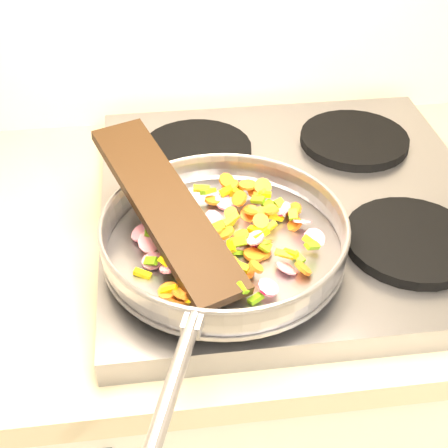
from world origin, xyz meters
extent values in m
cube|color=#939399|center=(-0.70, 1.67, 0.92)|extent=(0.60, 0.60, 0.04)
cylinder|color=black|center=(-0.84, 1.52, 0.95)|extent=(0.19, 0.19, 0.02)
cylinder|color=black|center=(-0.56, 1.52, 0.95)|extent=(0.19, 0.19, 0.02)
cylinder|color=black|center=(-0.84, 1.81, 0.95)|extent=(0.19, 0.19, 0.02)
cylinder|color=black|center=(-0.56, 1.81, 0.95)|extent=(0.19, 0.19, 0.02)
cylinder|color=#9E9EA5|center=(-0.83, 1.53, 0.96)|extent=(0.33, 0.33, 0.01)
torus|color=#9E9EA5|center=(-0.83, 1.53, 0.98)|extent=(0.37, 0.37, 0.04)
torus|color=#9E9EA5|center=(-0.83, 1.53, 1.00)|extent=(0.33, 0.33, 0.01)
cylinder|color=#9E9EA5|center=(-0.91, 1.28, 1.00)|extent=(0.08, 0.19, 0.02)
cube|color=#9E9EA5|center=(-0.88, 1.37, 0.99)|extent=(0.03, 0.04, 0.02)
cylinder|color=#D21445|center=(-0.83, 1.58, 0.97)|extent=(0.04, 0.04, 0.03)
cylinder|color=orange|center=(-0.91, 1.44, 0.97)|extent=(0.04, 0.04, 0.01)
cube|color=#65A313|center=(-0.74, 1.59, 0.98)|extent=(0.02, 0.02, 0.01)
cube|color=#65A313|center=(-0.82, 1.42, 0.99)|extent=(0.02, 0.02, 0.01)
cube|color=#65A313|center=(-0.91, 1.54, 0.98)|extent=(0.02, 0.02, 0.01)
cylinder|color=orange|center=(-0.91, 1.59, 0.97)|extent=(0.04, 0.04, 0.01)
cylinder|color=orange|center=(-0.85, 1.51, 0.97)|extent=(0.04, 0.04, 0.01)
cube|color=#D5B807|center=(-0.76, 1.55, 0.97)|extent=(0.03, 0.02, 0.02)
cube|color=#D5B807|center=(-0.75, 1.57, 0.97)|extent=(0.03, 0.01, 0.02)
cube|color=#65A313|center=(-0.72, 1.49, 0.98)|extent=(0.03, 0.02, 0.02)
cylinder|color=orange|center=(-0.82, 1.54, 0.98)|extent=(0.03, 0.03, 0.02)
cube|color=#65A313|center=(-0.81, 1.51, 0.98)|extent=(0.02, 0.02, 0.02)
cube|color=#D5B807|center=(-0.75, 1.49, 0.98)|extent=(0.03, 0.02, 0.01)
cylinder|color=#D21445|center=(-0.79, 1.53, 0.97)|extent=(0.03, 0.03, 0.02)
cube|color=#D5B807|center=(-0.91, 1.59, 0.98)|extent=(0.01, 0.02, 0.02)
cylinder|color=orange|center=(-0.84, 1.44, 0.97)|extent=(0.03, 0.03, 0.02)
cylinder|color=orange|center=(-0.72, 1.58, 0.98)|extent=(0.03, 0.03, 0.03)
cube|color=#D5B807|center=(-0.85, 1.57, 0.97)|extent=(0.02, 0.02, 0.01)
cylinder|color=orange|center=(-0.81, 1.45, 0.96)|extent=(0.03, 0.03, 0.03)
cylinder|color=orange|center=(-0.88, 1.54, 0.97)|extent=(0.03, 0.03, 0.01)
cube|color=#D5B807|center=(-0.81, 1.63, 0.98)|extent=(0.02, 0.02, 0.02)
cylinder|color=orange|center=(-0.84, 1.46, 0.98)|extent=(0.03, 0.03, 0.02)
cylinder|color=#D21445|center=(-0.87, 1.44, 0.97)|extent=(0.04, 0.04, 0.01)
cube|color=#D5B807|center=(-0.86, 1.49, 0.97)|extent=(0.03, 0.02, 0.01)
cylinder|color=#D21445|center=(-0.75, 1.47, 0.97)|extent=(0.04, 0.04, 0.02)
cube|color=#65A313|center=(-0.72, 1.57, 0.98)|extent=(0.02, 0.02, 0.01)
cylinder|color=orange|center=(-0.80, 1.54, 0.97)|extent=(0.03, 0.03, 0.01)
cube|color=#D5B807|center=(-0.75, 1.48, 0.98)|extent=(0.02, 0.02, 0.01)
cube|color=#D5B807|center=(-0.79, 1.62, 0.98)|extent=(0.02, 0.02, 0.01)
cube|color=#D5B807|center=(-0.77, 1.56, 0.97)|extent=(0.02, 0.03, 0.01)
cube|color=#D5B807|center=(-0.85, 1.51, 0.97)|extent=(0.03, 0.02, 0.01)
cylinder|color=orange|center=(-0.82, 1.47, 0.98)|extent=(0.02, 0.03, 0.02)
cylinder|color=#D21445|center=(-0.88, 1.51, 0.98)|extent=(0.03, 0.04, 0.03)
cube|color=#D5B807|center=(-0.87, 1.57, 0.97)|extent=(0.02, 0.01, 0.01)
cylinder|color=#D21445|center=(-0.79, 1.52, 0.99)|extent=(0.04, 0.04, 0.02)
cube|color=#65A313|center=(-0.86, 1.46, 0.97)|extent=(0.02, 0.01, 0.02)
cube|color=#D5B807|center=(-0.88, 1.48, 0.98)|extent=(0.02, 0.02, 0.01)
cube|color=#65A313|center=(-0.87, 1.55, 0.98)|extent=(0.02, 0.02, 0.01)
cube|color=#65A313|center=(-0.85, 1.52, 0.98)|extent=(0.02, 0.02, 0.01)
cylinder|color=orange|center=(-0.76, 1.62, 0.98)|extent=(0.03, 0.03, 0.01)
cylinder|color=orange|center=(-0.78, 1.64, 0.98)|extent=(0.04, 0.04, 0.01)
cube|color=#65A313|center=(-0.80, 1.42, 0.97)|extent=(0.02, 0.02, 0.01)
cylinder|color=#D21445|center=(-0.88, 1.60, 0.98)|extent=(0.05, 0.05, 0.02)
cube|color=#65A313|center=(-0.82, 1.44, 0.97)|extent=(0.03, 0.01, 0.02)
cylinder|color=orange|center=(-0.83, 1.48, 0.98)|extent=(0.03, 0.03, 0.01)
cylinder|color=orange|center=(-0.77, 1.64, 0.97)|extent=(0.03, 0.03, 0.02)
cube|color=#D5B807|center=(-0.91, 1.44, 0.98)|extent=(0.02, 0.01, 0.02)
cylinder|color=orange|center=(-0.90, 1.60, 0.97)|extent=(0.03, 0.03, 0.01)
cylinder|color=orange|center=(-0.80, 1.46, 0.98)|extent=(0.03, 0.03, 0.02)
cylinder|color=orange|center=(-0.78, 1.50, 0.97)|extent=(0.03, 0.03, 0.02)
cube|color=#65A313|center=(-0.90, 1.49, 0.98)|extent=(0.02, 0.02, 0.01)
cylinder|color=orange|center=(-0.79, 1.61, 0.98)|extent=(0.02, 0.03, 0.03)
cylinder|color=#D21445|center=(-0.92, 1.61, 0.98)|extent=(0.03, 0.03, 0.01)
cylinder|color=#D21445|center=(-0.74, 1.58, 0.98)|extent=(0.03, 0.04, 0.02)
cylinder|color=orange|center=(-0.75, 1.58, 0.98)|extent=(0.02, 0.02, 0.01)
cylinder|color=orange|center=(-0.80, 1.65, 0.98)|extent=(0.04, 0.04, 0.02)
cube|color=#65A313|center=(-0.92, 1.60, 0.97)|extent=(0.01, 0.02, 0.01)
cylinder|color=orange|center=(-0.87, 1.50, 0.98)|extent=(0.03, 0.03, 0.02)
cube|color=#65A313|center=(-0.81, 1.51, 0.97)|extent=(0.03, 0.02, 0.02)
cylinder|color=#D21445|center=(-0.89, 1.57, 0.97)|extent=(0.04, 0.04, 0.03)
cylinder|color=orange|center=(-0.72, 1.59, 0.97)|extent=(0.03, 0.03, 0.02)
cube|color=#D5B807|center=(-0.94, 1.49, 0.97)|extent=(0.03, 0.02, 0.01)
cylinder|color=orange|center=(-0.81, 1.58, 0.98)|extent=(0.03, 0.02, 0.02)
cube|color=#D5B807|center=(-0.85, 1.55, 0.97)|extent=(0.03, 0.02, 0.01)
cylinder|color=#D21445|center=(-0.93, 1.51, 0.97)|extent=(0.04, 0.04, 0.01)
cylinder|color=orange|center=(-0.83, 1.63, 0.97)|extent=(0.03, 0.03, 0.01)
cube|color=#65A313|center=(-0.90, 1.61, 0.97)|extent=(0.02, 0.02, 0.01)
cylinder|color=orange|center=(-0.86, 1.42, 0.97)|extent=(0.02, 0.02, 0.01)
cylinder|color=orange|center=(-0.89, 1.43, 0.98)|extent=(0.03, 0.03, 0.02)
cylinder|color=orange|center=(-0.81, 1.47, 0.97)|extent=(0.04, 0.04, 0.01)
cube|color=#D5B807|center=(-0.79, 1.65, 0.98)|extent=(0.02, 0.02, 0.01)
cube|color=#D5B807|center=(-0.78, 1.52, 0.99)|extent=(0.02, 0.02, 0.02)
cube|color=#D5B807|center=(-0.83, 1.51, 0.97)|extent=(0.02, 0.01, 0.02)
cylinder|color=orange|center=(-0.87, 1.43, 0.97)|extent=(0.03, 0.02, 0.02)
cylinder|color=orange|center=(-0.73, 1.46, 0.97)|extent=(0.03, 0.03, 0.02)
cube|color=#65A313|center=(-0.92, 1.61, 0.97)|extent=(0.02, 0.02, 0.01)
cube|color=#D5B807|center=(-0.76, 1.62, 0.98)|extent=(0.02, 0.01, 0.01)
cylinder|color=orange|center=(-0.79, 1.50, 0.97)|extent=(0.03, 0.03, 0.01)
cylinder|color=orange|center=(-0.77, 1.56, 0.98)|extent=(0.03, 0.03, 0.02)
cylinder|color=#D21445|center=(-0.89, 1.57, 0.98)|extent=(0.03, 0.03, 0.01)
cylinder|color=orange|center=(-0.89, 1.60, 0.97)|extent=(0.03, 0.03, 0.02)
cube|color=#65A313|center=(-0.78, 1.51, 0.98)|extent=(0.02, 0.02, 0.02)
cube|color=#65A313|center=(-0.88, 1.53, 0.98)|extent=(0.03, 0.02, 0.02)
cylinder|color=#D21445|center=(-0.81, 1.62, 0.97)|extent=(0.05, 0.05, 0.01)
cylinder|color=orange|center=(-0.78, 1.59, 0.97)|extent=(0.03, 0.03, 0.01)
cube|color=#65A313|center=(-0.93, 1.50, 0.98)|extent=(0.02, 0.02, 0.02)
cylinder|color=#D21445|center=(-0.70, 1.52, 0.97)|extent=(0.04, 0.04, 0.03)
cylinder|color=#D21445|center=(-0.93, 1.53, 0.98)|extent=(0.04, 0.03, 0.02)
cylinder|color=orange|center=(-0.93, 1.54, 0.96)|extent=(0.03, 0.02, 0.01)
cylinder|color=orange|center=(-0.90, 1.43, 0.97)|extent=(0.03, 0.03, 0.03)
cube|color=#65A313|center=(-0.77, 1.61, 0.98)|extent=(0.02, 0.02, 0.01)
cube|color=#D5B807|center=(-0.80, 1.64, 0.97)|extent=(0.01, 0.03, 0.01)
cube|color=#D5B807|center=(-0.71, 1.51, 0.97)|extent=(0.02, 0.02, 0.02)
cube|color=#D5B807|center=(-0.78, 1.55, 0.97)|extent=(0.02, 0.02, 0.01)
cylinder|color=orange|center=(-0.88, 1.43, 0.98)|extent=(0.03, 0.03, 0.01)
cube|color=#D5B807|center=(-0.91, 1.48, 0.99)|extent=(0.02, 0.02, 0.02)
cube|color=#65A313|center=(-0.84, 1.64, 0.98)|extent=(0.03, 0.02, 0.02)
cylinder|color=orange|center=(-0.81, 1.65, 0.98)|extent=(0.03, 0.03, 0.02)
cube|color=#D5B807|center=(-0.82, 1.47, 0.98)|extent=(0.03, 0.02, 0.01)
cylinder|color=orange|center=(-0.72, 1.56, 0.97)|extent=(0.03, 0.03, 0.03)
cube|color=#65A313|center=(-0.73, 1.49, 0.97)|extent=(0.02, 0.02, 0.01)
cylinder|color=orange|center=(-0.84, 1.55, 0.98)|extent=(0.03, 0.03, 0.01)
cylinder|color=#D21445|center=(-0.94, 1.56, 0.98)|extent=(0.03, 0.03, 0.02)
cylinder|color=orange|center=(-0.78, 1.52, 0.98)|extent=(0.04, 0.03, 0.03)
cube|color=#D5B807|center=(-0.81, 1.56, 0.98)|extent=(0.03, 0.02, 0.02)
cylinder|color=#D21445|center=(-0.79, 1.43, 0.98)|extent=(0.04, 0.04, 0.02)
cylinder|color=orange|center=(-0.75, 1.57, 0.98)|extent=(0.03, 0.03, 0.01)
cylinder|color=orange|center=(-0.89, 1.43, 0.98)|extent=(0.03, 0.03, 0.02)
cube|color=#65A313|center=(-0.85, 1.55, 0.98)|extent=(0.02, 0.02, 0.02)
cylinder|color=orange|center=(-0.84, 1.45, 0.98)|extent=(0.03, 0.03, 0.02)
cylinder|color=orange|center=(-0.90, 1.52, 0.98)|extent=(0.02, 0.02, 0.02)
cube|color=#D5B807|center=(-0.88, 1.42, 0.98)|extent=(0.02, 0.02, 0.02)
cube|color=#D5B807|center=(-0.84, 1.50, 0.98)|extent=(0.02, 0.02, 0.01)
cube|color=#D5B807|center=(-0.82, 1.51, 0.98)|extent=(0.01, 0.02, 0.01)
cube|color=#65A313|center=(-0.75, 1.61, 0.97)|extent=(0.02, 0.02, 0.01)
cylinder|color=#D21445|center=(-0.71, 1.55, 0.98)|extent=(0.04, 0.03, 0.02)
cube|color=#65A313|center=(-0.83, 1.55, 0.98)|extent=(0.03, 0.01, 0.02)
cylinder|color=orange|center=(-0.84, 1.52, 0.98)|extent=(0.03, 0.03, 0.02)
cube|color=#D5B807|center=(-0.89, 1.52, 0.98)|extent=(0.02, 0.02, 0.02)
cylinder|color=#D21445|center=(-0.87, 1.49, 0.98)|extent=(0.03, 0.03, 0.02)
cylinder|color=orange|center=(-0.76, 1.63, 0.98)|extent=(0.04, 0.03, 0.02)
cylinder|color=#D21445|center=(-0.91, 1.47, 0.98)|extent=(0.03, 0.02, 0.01)
cube|color=#65A313|center=(-0.93, 1.54, 0.99)|extent=(0.02, 0.01, 0.01)
cylinder|color=orange|center=(-0.77, 1.59, 0.97)|extent=(0.02, 0.03, 0.02)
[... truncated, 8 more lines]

